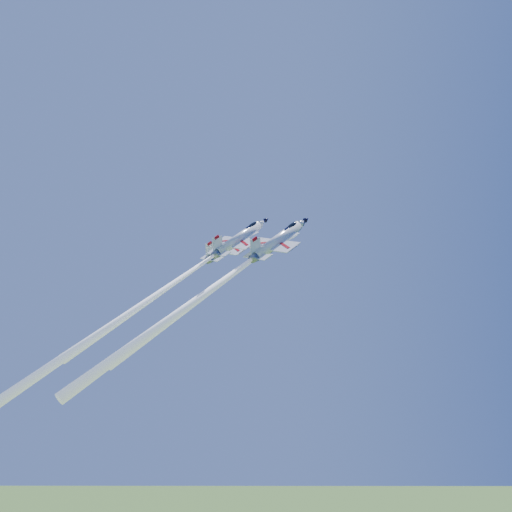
{
  "coord_description": "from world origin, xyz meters",
  "views": [
    {
      "loc": [
        0.43,
        -100.92,
        68.56
      ],
      "look_at": [
        0.0,
        0.0,
        90.56
      ],
      "focal_mm": 40.0,
      "sensor_mm": 36.0,
      "label": 1
    }
  ],
  "objects_px": {
    "jet_lead": "(226,280)",
    "jet_slot": "(152,297)",
    "jet_left": "(179,280)",
    "jet_right": "(212,288)"
  },
  "relations": [
    {
      "from": "jet_lead",
      "to": "jet_slot",
      "type": "relative_size",
      "value": 0.83
    },
    {
      "from": "jet_lead",
      "to": "jet_slot",
      "type": "xyz_separation_m",
      "value": [
        -10.52,
        -11.39,
        -4.68
      ]
    },
    {
      "from": "jet_right",
      "to": "jet_slot",
      "type": "relative_size",
      "value": 0.91
    },
    {
      "from": "jet_lead",
      "to": "jet_left",
      "type": "xyz_separation_m",
      "value": [
        -8.45,
        2.42,
        0.49
      ]
    },
    {
      "from": "jet_left",
      "to": "jet_right",
      "type": "distance_m",
      "value": 14.21
    },
    {
      "from": "jet_lead",
      "to": "jet_left",
      "type": "relative_size",
      "value": 1.03
    },
    {
      "from": "jet_right",
      "to": "jet_left",
      "type": "bearing_deg",
      "value": 162.86
    },
    {
      "from": "jet_left",
      "to": "jet_slot",
      "type": "xyz_separation_m",
      "value": [
        -2.07,
        -13.82,
        -5.17
      ]
    },
    {
      "from": "jet_lead",
      "to": "jet_slot",
      "type": "height_order",
      "value": "jet_lead"
    },
    {
      "from": "jet_lead",
      "to": "jet_right",
      "type": "distance_m",
      "value": 10.13
    }
  ]
}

